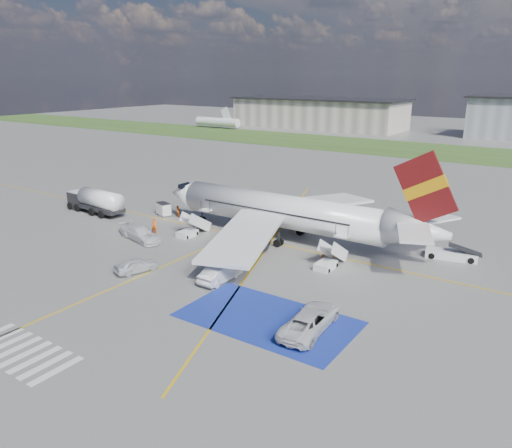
# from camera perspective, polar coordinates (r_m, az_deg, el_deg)

# --- Properties ---
(ground) EXTENTS (400.00, 400.00, 0.00)m
(ground) POSITION_cam_1_polar(r_m,az_deg,el_deg) (49.03, -5.98, -5.88)
(ground) COLOR #60605E
(ground) RESTS_ON ground
(grass_strip) EXTENTS (400.00, 30.00, 0.01)m
(grass_strip) POSITION_cam_1_polar(r_m,az_deg,el_deg) (133.98, 21.35, 7.61)
(grass_strip) COLOR #2D4C1E
(grass_strip) RESTS_ON ground
(taxiway_line_main) EXTENTS (120.00, 0.20, 0.01)m
(taxiway_line_main) POSITION_cam_1_polar(r_m,az_deg,el_deg) (58.06, 1.65, -2.12)
(taxiway_line_main) COLOR gold
(taxiway_line_main) RESTS_ON ground
(taxiway_line_cross) EXTENTS (0.20, 60.00, 0.01)m
(taxiway_line_cross) POSITION_cam_1_polar(r_m,az_deg,el_deg) (46.23, -18.93, -8.21)
(taxiway_line_cross) COLOR gold
(taxiway_line_cross) RESTS_ON ground
(taxiway_line_diag) EXTENTS (20.71, 56.45, 0.01)m
(taxiway_line_diag) POSITION_cam_1_polar(r_m,az_deg,el_deg) (58.06, 1.65, -2.12)
(taxiway_line_diag) COLOR gold
(taxiway_line_diag) RESTS_ON ground
(staging_box) EXTENTS (14.00, 8.00, 0.01)m
(staging_box) POSITION_cam_1_polar(r_m,az_deg,el_deg) (40.68, 1.34, -10.78)
(staging_box) COLOR navy
(staging_box) RESTS_ON ground
(crosswalk) EXTENTS (9.00, 4.00, 0.01)m
(crosswalk) POSITION_cam_1_polar(r_m,az_deg,el_deg) (40.02, -25.36, -13.05)
(crosswalk) COLOR silver
(crosswalk) RESTS_ON ground
(terminal_west) EXTENTS (60.00, 22.00, 10.00)m
(terminal_west) POSITION_cam_1_polar(r_m,az_deg,el_deg) (185.29, 7.16, 12.42)
(terminal_west) COLOR gray
(terminal_west) RESTS_ON ground
(airliner) EXTENTS (36.81, 32.95, 11.92)m
(airliner) POSITION_cam_1_polar(r_m,az_deg,el_deg) (57.95, 3.99, 1.32)
(airliner) COLOR silver
(airliner) RESTS_ON ground
(airstairs_fwd) EXTENTS (1.90, 5.20, 3.60)m
(airstairs_fwd) POSITION_cam_1_polar(r_m,az_deg,el_deg) (60.87, -7.59, -0.75)
(airstairs_fwd) COLOR silver
(airstairs_fwd) RESTS_ON ground
(airstairs_aft) EXTENTS (1.90, 5.20, 3.60)m
(airstairs_aft) POSITION_cam_1_polar(r_m,az_deg,el_deg) (51.03, 8.19, -4.28)
(airstairs_aft) COLOR silver
(airstairs_aft) RESTS_ON ground
(fuel_tanker) EXTENTS (10.24, 3.45, 3.44)m
(fuel_tanker) POSITION_cam_1_polar(r_m,az_deg,el_deg) (73.44, -17.85, 2.30)
(fuel_tanker) COLOR black
(fuel_tanker) RESTS_ON ground
(gpu_cart) EXTENTS (2.47, 1.99, 1.79)m
(gpu_cart) POSITION_cam_1_polar(r_m,az_deg,el_deg) (70.04, -10.53, 1.61)
(gpu_cart) COLOR silver
(gpu_cart) RESTS_ON ground
(belt_loader) EXTENTS (5.75, 3.00, 1.66)m
(belt_loader) POSITION_cam_1_polar(r_m,az_deg,el_deg) (56.83, 21.46, -3.32)
(belt_loader) COLOR silver
(belt_loader) RESTS_ON ground
(car_silver_a) EXTENTS (3.11, 4.70, 1.49)m
(car_silver_a) POSITION_cam_1_polar(r_m,az_deg,el_deg) (50.76, -13.50, -4.56)
(car_silver_a) COLOR silver
(car_silver_a) RESTS_ON ground
(car_silver_b) EXTENTS (1.73, 4.95, 1.63)m
(car_silver_b) POSITION_cam_1_polar(r_m,az_deg,el_deg) (47.31, -4.10, -5.63)
(car_silver_b) COLOR #AAACB2
(car_silver_b) RESTS_ON ground
(van_white_a) EXTENTS (3.08, 5.88, 2.13)m
(van_white_a) POSITION_cam_1_polar(r_m,az_deg,el_deg) (38.91, 6.25, -10.49)
(van_white_a) COLOR silver
(van_white_a) RESTS_ON ground
(van_white_b) EXTENTS (5.75, 3.44, 2.11)m
(van_white_b) POSITION_cam_1_polar(r_m,az_deg,el_deg) (60.29, -13.16, -0.80)
(van_white_b) COLOR silver
(van_white_b) RESTS_ON ground
(crew_fwd) EXTENTS (0.84, 0.69, 1.97)m
(crew_fwd) POSITION_cam_1_polar(r_m,az_deg,el_deg) (62.13, -11.52, -0.23)
(crew_fwd) COLOR #FF5E0D
(crew_fwd) RESTS_ON ground
(crew_nose) EXTENTS (0.82, 0.93, 1.61)m
(crew_nose) POSITION_cam_1_polar(r_m,az_deg,el_deg) (68.93, -8.95, 1.45)
(crew_nose) COLOR orange
(crew_nose) RESTS_ON ground
(crew_aft) EXTENTS (0.50, 1.09, 1.83)m
(crew_aft) POSITION_cam_1_polar(r_m,az_deg,el_deg) (53.12, 7.73, -3.06)
(crew_aft) COLOR orange
(crew_aft) RESTS_ON ground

